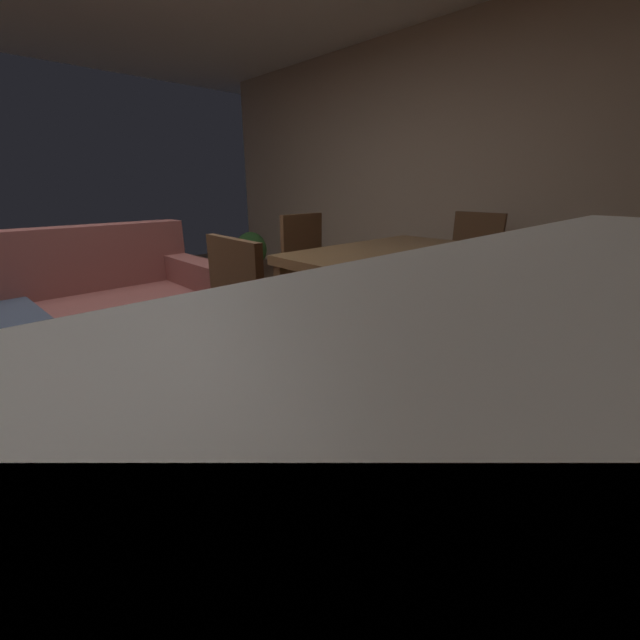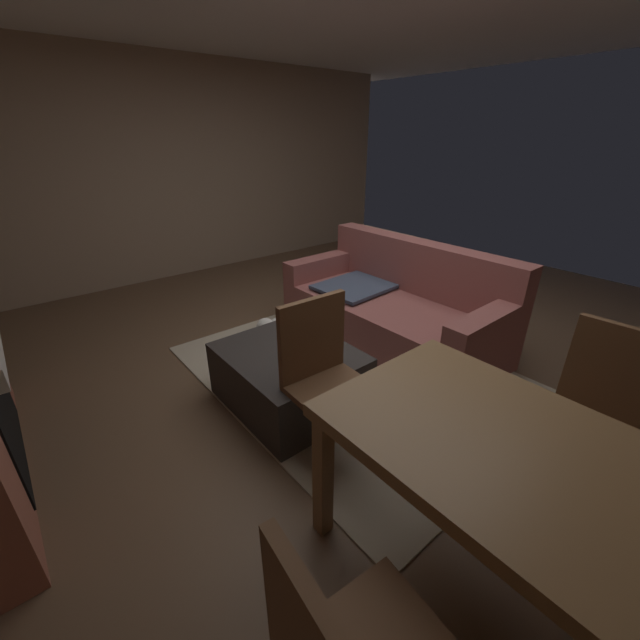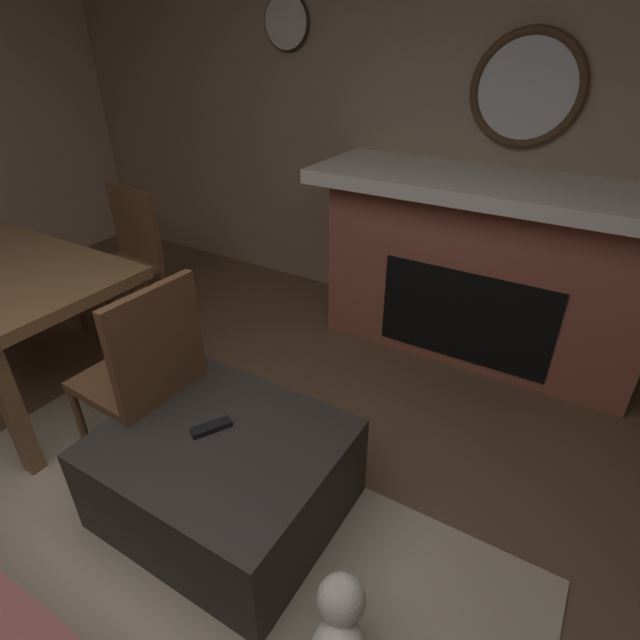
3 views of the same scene
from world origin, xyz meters
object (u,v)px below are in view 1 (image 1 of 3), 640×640
Objects in this scene: ottoman_coffee_table at (168,401)px; dining_chair_west at (257,318)px; dining_chair_north at (311,265)px; dining_chair_south at (516,308)px; dining_chair_east at (469,261)px; dining_table at (394,263)px; tv_remote at (175,355)px; potted_plant at (251,251)px; couch at (60,321)px.

dining_chair_west is at bearing -9.41° from ottoman_coffee_table.
dining_chair_west is 1.39m from dining_chair_north.
ottoman_coffee_table is 0.98× the size of dining_chair_south.
dining_chair_west and dining_chair_east have the same top height.
dining_chair_south and dining_chair_east have the same top height.
dining_chair_west is (-1.13, 0.00, -0.13)m from dining_table.
dining_chair_west is 1.00× the size of dining_chair_north.
dining_chair_north is (0.00, 1.66, 0.00)m from dining_chair_south.
dining_chair_west is 2.25m from dining_chair_east.
dining_table is at bearing -89.68° from dining_chair_north.
tv_remote is 0.17× the size of dining_chair_south.
dining_chair_north is 1.62× the size of potted_plant.
dining_table is 0.84m from dining_chair_south.
dining_chair_west and dining_chair_north have the same top height.
dining_chair_east is (1.13, 0.00, -0.13)m from dining_table.
tv_remote is 0.17× the size of dining_chair_north.
dining_chair_north is at bearing -16.76° from couch.
potted_plant is at bearing 69.95° from dining_chair_north.
ottoman_coffee_table is 1.85m from dining_chair_south.
dining_chair_south reaches higher than ottoman_coffee_table.
dining_chair_north reaches higher than potted_plant.
dining_chair_north is (1.53, 0.76, 0.10)m from tv_remote.
couch is 12.42× the size of tv_remote.
potted_plant is at bearing 56.60° from dining_chair_west.
dining_table is 1.58× the size of dining_chair_east.
tv_remote is 0.28× the size of potted_plant.
dining_chair_west is at bearing -143.67° from dining_chair_north.
dining_chair_north is 1.00× the size of dining_chair_east.
couch is 1.29m from ottoman_coffee_table.
dining_chair_south is at bearing -51.41° from couch.
dining_chair_west is at bearing 143.33° from dining_chair_south.
ottoman_coffee_table is at bearing -130.36° from potted_plant.
ottoman_coffee_table is at bearing 178.38° from dining_chair_east.
couch reaches higher than potted_plant.
dining_chair_south is 1.41m from dining_chair_east.
couch is at bearing 154.85° from dining_chair_east.
dining_table is (1.54, -0.07, 0.23)m from tv_remote.
couch is at bearing 97.09° from ottoman_coffee_table.
dining_chair_south is 1.00× the size of dining_chair_north.
potted_plant is (1.84, 2.79, -0.20)m from dining_chair_west.
dining_chair_west is 1.62× the size of potted_plant.
tv_remote is (0.21, -1.29, 0.11)m from couch.
dining_table is at bearing 89.40° from dining_chair_south.
couch is 3.19m from dining_chair_east.
dining_chair_east is at bearing 0.01° from dining_chair_west.
dining_chair_east is at bearing -1.62° from ottoman_coffee_table.
dining_chair_south is at bearing -101.26° from potted_plant.
ottoman_coffee_table is 0.98× the size of dining_chair_north.
dining_chair_west is at bearing 179.81° from dining_table.
dining_chair_east is (2.25, 0.00, 0.00)m from dining_chair_west.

